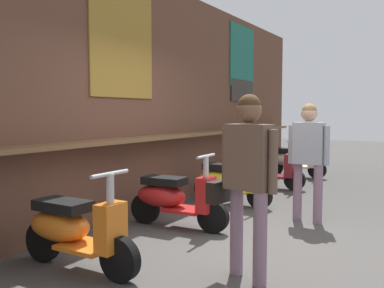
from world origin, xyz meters
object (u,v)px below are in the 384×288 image
object	(u,v)px
scooter_maroon	(265,168)
shopper_passing	(308,150)
scooter_red	(172,197)
shopper_with_handbag	(247,168)
scooter_yellow	(227,180)
scooter_cream	(292,160)
scooter_orange	(72,229)

from	to	relation	value
scooter_maroon	shopper_passing	distance (m)	2.60
scooter_red	scooter_maroon	world-z (taller)	same
scooter_maroon	shopper_with_handbag	world-z (taller)	shopper_with_handbag
scooter_red	scooter_yellow	size ratio (longest dim) A/B	1.00
scooter_yellow	scooter_cream	world-z (taller)	same
scooter_orange	scooter_cream	distance (m)	6.68
scooter_red	shopper_with_handbag	world-z (taller)	shopper_with_handbag
shopper_with_handbag	shopper_passing	xyz separation A→B (m)	(2.26, 0.09, -0.02)
scooter_red	scooter_maroon	distance (m)	3.28
scooter_orange	shopper_passing	xyz separation A→B (m)	(2.89, -1.42, 0.59)
shopper_passing	scooter_red	bearing A→B (deg)	130.12
scooter_yellow	scooter_maroon	world-z (taller)	same
scooter_orange	scooter_yellow	distance (m)	3.30
scooter_orange	scooter_yellow	xyz separation A→B (m)	(3.30, -0.00, 0.00)
scooter_maroon	scooter_red	bearing A→B (deg)	-94.22
scooter_orange	scooter_cream	size ratio (longest dim) A/B	1.00
scooter_maroon	scooter_cream	bearing A→B (deg)	85.78
scooter_red	scooter_maroon	size ratio (longest dim) A/B	1.00
scooter_maroon	shopper_with_handbag	bearing A→B (deg)	-75.12
scooter_orange	scooter_maroon	world-z (taller)	same
scooter_orange	scooter_cream	bearing A→B (deg)	89.78
scooter_maroon	scooter_yellow	bearing A→B (deg)	-94.22
scooter_red	scooter_cream	xyz separation A→B (m)	(4.98, 0.00, 0.00)
scooter_orange	scooter_cream	xyz separation A→B (m)	(6.68, -0.00, 0.00)
scooter_orange	scooter_red	bearing A→B (deg)	89.78
scooter_yellow	shopper_with_handbag	world-z (taller)	shopper_with_handbag
scooter_yellow	scooter_cream	size ratio (longest dim) A/B	1.00
shopper_with_handbag	scooter_red	bearing A→B (deg)	-115.53
scooter_orange	scooter_red	xyz separation A→B (m)	(1.70, -0.00, 0.00)
scooter_orange	shopper_with_handbag	distance (m)	1.74
scooter_orange	shopper_passing	size ratio (longest dim) A/B	0.87
scooter_orange	shopper_passing	bearing A→B (deg)	63.58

